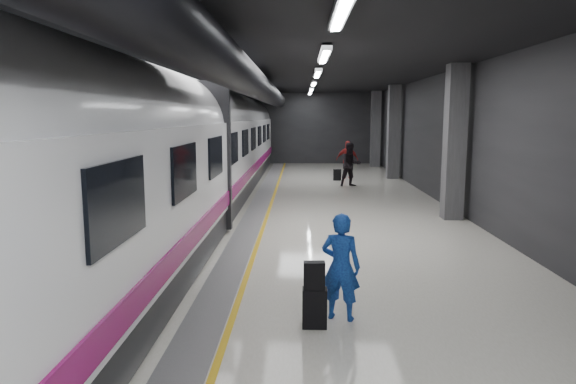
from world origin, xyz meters
TOP-DOWN VIEW (x-y plane):
  - ground at (0.00, 0.00)m, footprint 40.00×40.00m
  - platform_hall at (-0.29, 0.96)m, footprint 10.02×40.02m
  - train at (-3.25, -0.00)m, footprint 3.05×38.00m
  - traveler_main at (0.67, -5.71)m, footprint 0.68×0.55m
  - suitcase_main at (0.28, -6.03)m, footprint 0.35×0.22m
  - shoulder_bag at (0.27, -6.05)m, footprint 0.31×0.17m
  - traveler_far_a at (2.22, 9.01)m, footprint 1.08×0.94m
  - traveler_far_b at (2.34, 11.99)m, footprint 1.13×0.61m
  - suitcase_far at (1.80, 11.12)m, footprint 0.37×0.25m

SIDE VIEW (x-z plane):
  - ground at x=0.00m, z-range 0.00..0.00m
  - suitcase_far at x=1.80m, z-range 0.00..0.53m
  - suitcase_main at x=0.28m, z-range 0.00..0.57m
  - shoulder_bag at x=0.27m, z-range 0.57..0.98m
  - traveler_main at x=0.67m, z-range 0.00..1.62m
  - traveler_far_b at x=2.34m, z-range 0.00..1.83m
  - traveler_far_a at x=2.22m, z-range 0.00..1.89m
  - train at x=-3.25m, z-range 0.04..4.09m
  - platform_hall at x=-0.29m, z-range 1.28..5.79m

